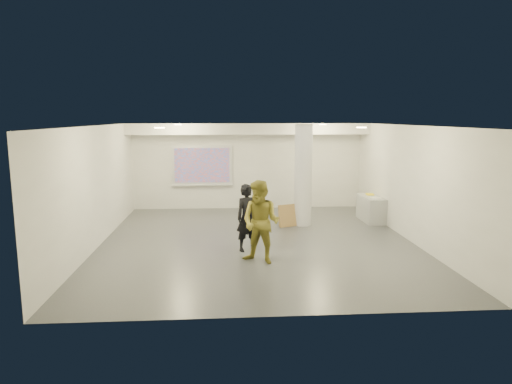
{
  "coord_description": "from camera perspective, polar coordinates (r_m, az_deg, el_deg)",
  "views": [
    {
      "loc": [
        -0.83,
        -11.45,
        3.21
      ],
      "look_at": [
        0.0,
        0.4,
        1.25
      ],
      "focal_mm": 32.0,
      "sensor_mm": 36.0,
      "label": 1
    }
  ],
  "objects": [
    {
      "name": "cardboard_back",
      "position": [
        13.51,
        4.04,
        -2.96
      ],
      "size": [
        0.64,
        0.4,
        0.66
      ],
      "primitive_type": "cube",
      "rotation": [
        -0.21,
        0.0,
        0.38
      ],
      "color": "olive",
      "rests_on": "floor"
    },
    {
      "name": "cardboard_front",
      "position": [
        13.61,
        3.88,
        -3.11
      ],
      "size": [
        0.52,
        0.24,
        0.55
      ],
      "primitive_type": "cube",
      "rotation": [
        -0.24,
        0.0,
        0.12
      ],
      "color": "olive",
      "rests_on": "floor"
    },
    {
      "name": "wall_front",
      "position": [
        7.21,
        2.75,
        -4.38
      ],
      "size": [
        8.0,
        0.01,
        3.0
      ],
      "primitive_type": "cube",
      "color": "silver",
      "rests_on": "floor"
    },
    {
      "name": "soffit_band",
      "position": [
        15.43,
        -0.94,
        7.92
      ],
      "size": [
        8.0,
        1.1,
        0.36
      ],
      "primitive_type": "cube",
      "color": "silver",
      "rests_on": "ceiling"
    },
    {
      "name": "downlight_se",
      "position": [
        10.4,
        13.06,
        7.86
      ],
      "size": [
        0.22,
        0.22,
        0.02
      ],
      "primitive_type": "cylinder",
      "color": "#F4D18F",
      "rests_on": "ceiling"
    },
    {
      "name": "downlight_nw",
      "position": [
        14.02,
        -9.72,
        8.3
      ],
      "size": [
        0.22,
        0.22,
        0.02
      ],
      "primitive_type": "cylinder",
      "color": "#F4D18F",
      "rests_on": "ceiling"
    },
    {
      "name": "postit_pad",
      "position": [
        14.86,
        14.04,
        -0.28
      ],
      "size": [
        0.27,
        0.34,
        0.03
      ],
      "primitive_type": "cube",
      "rotation": [
        0.0,
        0.0,
        -0.15
      ],
      "color": "yellow",
      "rests_on": "credenza"
    },
    {
      "name": "wall_left",
      "position": [
        12.0,
        -19.28,
        0.65
      ],
      "size": [
        0.01,
        9.0,
        3.0
      ],
      "primitive_type": "cube",
      "color": "silver",
      "rests_on": "floor"
    },
    {
      "name": "projection_screen",
      "position": [
        16.01,
        -6.76,
        3.27
      ],
      "size": [
        2.1,
        0.13,
        1.42
      ],
      "color": "silver",
      "rests_on": "wall_back"
    },
    {
      "name": "papers_stack",
      "position": [
        14.32,
        14.76,
        -0.69
      ],
      "size": [
        0.3,
        0.34,
        0.02
      ],
      "primitive_type": "cube",
      "rotation": [
        0.0,
        0.0,
        0.34
      ],
      "color": "white",
      "rests_on": "credenza"
    },
    {
      "name": "credenza",
      "position": [
        14.63,
        14.2,
        -2.04
      ],
      "size": [
        0.58,
        1.34,
        0.78
      ],
      "primitive_type": "cube",
      "rotation": [
        0.0,
        0.0,
        0.02
      ],
      "color": "#989C9E",
      "rests_on": "floor"
    },
    {
      "name": "downlight_ne",
      "position": [
        14.28,
        8.33,
        8.35
      ],
      "size": [
        0.22,
        0.22,
        0.02
      ],
      "primitive_type": "cylinder",
      "color": "#F4D18F",
      "rests_on": "ceiling"
    },
    {
      "name": "wall_right",
      "position": [
        12.54,
        18.68,
        1.04
      ],
      "size": [
        0.01,
        9.0,
        3.0
      ],
      "primitive_type": "cube",
      "color": "silver",
      "rests_on": "floor"
    },
    {
      "name": "man",
      "position": [
        10.05,
        0.61,
        -3.79
      ],
      "size": [
        1.13,
        1.06,
        1.85
      ],
      "primitive_type": "imported",
      "rotation": [
        0.0,
        0.0,
        -0.53
      ],
      "color": "olive",
      "rests_on": "floor"
    },
    {
      "name": "floor",
      "position": [
        11.92,
        0.14,
        -6.25
      ],
      "size": [
        8.0,
        9.0,
        0.01
      ],
      "primitive_type": "cube",
      "color": "#3C3F44",
      "rests_on": "ground"
    },
    {
      "name": "woman",
      "position": [
        10.98,
        -1.04,
        -3.24
      ],
      "size": [
        0.7,
        0.59,
        1.63
      ],
      "primitive_type": "imported",
      "rotation": [
        0.0,
        0.0,
        0.39
      ],
      "color": "black",
      "rests_on": "floor"
    },
    {
      "name": "downlight_sw",
      "position": [
        10.04,
        -11.95,
        7.85
      ],
      "size": [
        0.22,
        0.22,
        0.02
      ],
      "primitive_type": "cylinder",
      "color": "#F4D18F",
      "rests_on": "ceiling"
    },
    {
      "name": "ceiling",
      "position": [
        11.48,
        0.14,
        8.32
      ],
      "size": [
        8.0,
        9.0,
        0.01
      ],
      "primitive_type": "cube",
      "color": "white",
      "rests_on": "floor"
    },
    {
      "name": "wall_back",
      "position": [
        16.06,
        -1.03,
        3.26
      ],
      "size": [
        8.0,
        0.01,
        3.0
      ],
      "primitive_type": "cube",
      "color": "silver",
      "rests_on": "floor"
    },
    {
      "name": "column",
      "position": [
        13.56,
        5.92,
        2.08
      ],
      "size": [
        0.52,
        0.52,
        3.0
      ],
      "primitive_type": "cylinder",
      "color": "silver",
      "rests_on": "floor"
    }
  ]
}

